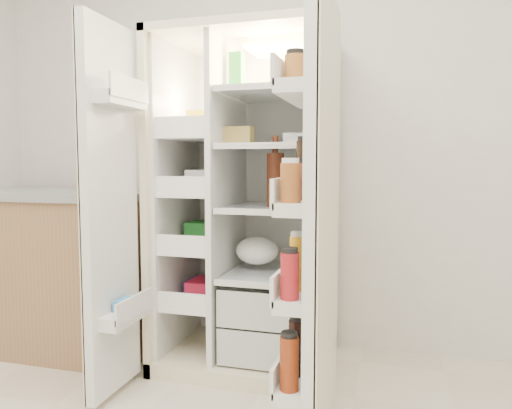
# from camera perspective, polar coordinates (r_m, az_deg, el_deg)

# --- Properties ---
(wall_back) EXTENTS (4.00, 0.02, 2.70)m
(wall_back) POSITION_cam_1_polar(r_m,az_deg,el_deg) (2.99, 4.34, 9.34)
(wall_back) COLOR silver
(wall_back) RESTS_ON floor
(refrigerator) EXTENTS (0.93, 0.70, 1.80)m
(refrigerator) POSITION_cam_1_polar(r_m,az_deg,el_deg) (2.71, -0.33, -3.01)
(refrigerator) COLOR beige
(refrigerator) RESTS_ON floor
(freezer_door) EXTENTS (0.15, 0.40, 1.72)m
(freezer_door) POSITION_cam_1_polar(r_m,az_deg,el_deg) (2.35, -16.70, -0.78)
(freezer_door) COLOR silver
(freezer_door) RESTS_ON floor
(fridge_door) EXTENTS (0.17, 0.58, 1.72)m
(fridge_door) POSITION_cam_1_polar(r_m,az_deg,el_deg) (1.92, 7.21, -2.36)
(fridge_door) COLOR silver
(fridge_door) RESTS_ON floor
(kitchen_counter) EXTENTS (1.31, 0.70, 0.95)m
(kitchen_counter) POSITION_cam_1_polar(r_m,az_deg,el_deg) (3.23, -22.35, -6.90)
(kitchen_counter) COLOR #906748
(kitchen_counter) RESTS_ON floor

